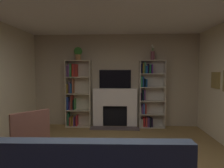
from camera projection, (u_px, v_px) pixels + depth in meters
name	position (u px, v px, depth m)	size (l,w,h in m)	color
wall_back_accent	(115.00, 80.00, 5.61)	(4.91, 0.06, 2.67)	tan
fireplace	(115.00, 107.00, 5.52)	(1.37, 0.50, 1.11)	white
tv	(115.00, 79.00, 5.54)	(0.91, 0.06, 0.53)	black
bookshelf_left	(76.00, 93.00, 5.55)	(0.71, 0.31, 1.92)	beige
bookshelf_right	(149.00, 95.00, 5.45)	(0.71, 0.28, 1.92)	beige
potted_plant	(78.00, 53.00, 5.43)	(0.24, 0.24, 0.38)	#A77545
vase_with_flowers	(153.00, 54.00, 5.32)	(0.12, 0.12, 0.44)	brown
armchair	(27.00, 140.00, 3.07)	(0.84, 0.84, 0.99)	brown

